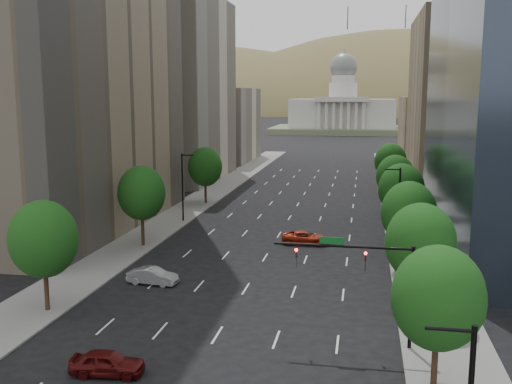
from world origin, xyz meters
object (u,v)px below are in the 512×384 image
Objects in this scene: capitol at (342,113)px; traffic_signal at (373,272)px; car_silver at (153,276)px; car_red_far at (305,238)px; car_maroon at (107,363)px.

traffic_signal is at bearing -87.26° from capitol.
car_red_far is at bearing -30.80° from car_silver.
car_maroon is 0.99× the size of car_silver.
car_maroon is 34.25m from car_red_far.
car_red_far is at bearing -20.05° from car_maroon.
traffic_signal reaches higher than car_red_far.
car_maroon is (-15.53, -6.86, -4.41)m from traffic_signal.
traffic_signal is 21.70m from car_silver.
traffic_signal is at bearing -166.26° from car_red_far.
capitol is (-10.53, 219.71, 3.40)m from traffic_signal.
car_maroon is at bearing -156.17° from traffic_signal.
car_silver is 0.86× the size of car_red_far.
traffic_signal reaches higher than car_silver.
car_silver is (-18.86, 9.78, -4.43)m from traffic_signal.
capitol reaches higher than car_maroon.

